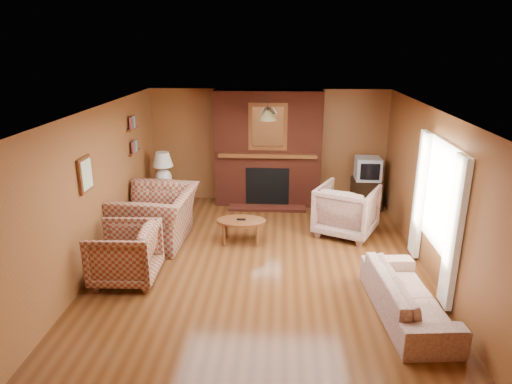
# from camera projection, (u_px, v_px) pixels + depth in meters

# --- Properties ---
(floor) EXTENTS (6.50, 6.50, 0.00)m
(floor) POSITION_uv_depth(u_px,v_px,m) (261.00, 268.00, 7.03)
(floor) COLOR #4C2710
(floor) RESTS_ON ground
(ceiling) EXTENTS (6.50, 6.50, 0.00)m
(ceiling) POSITION_uv_depth(u_px,v_px,m) (262.00, 112.00, 6.28)
(ceiling) COLOR silver
(ceiling) RESTS_ON wall_back
(wall_back) EXTENTS (6.50, 0.00, 6.50)m
(wall_back) POSITION_uv_depth(u_px,v_px,m) (268.00, 146.00, 9.73)
(wall_back) COLOR brown
(wall_back) RESTS_ON floor
(wall_front) EXTENTS (6.50, 0.00, 6.50)m
(wall_front) POSITION_uv_depth(u_px,v_px,m) (244.00, 326.00, 3.57)
(wall_front) COLOR brown
(wall_front) RESTS_ON floor
(wall_left) EXTENTS (0.00, 6.50, 6.50)m
(wall_left) POSITION_uv_depth(u_px,v_px,m) (94.00, 191.00, 6.79)
(wall_left) COLOR brown
(wall_left) RESTS_ON floor
(wall_right) EXTENTS (0.00, 6.50, 6.50)m
(wall_right) POSITION_uv_depth(u_px,v_px,m) (436.00, 198.00, 6.52)
(wall_right) COLOR brown
(wall_right) RESTS_ON floor
(fireplace) EXTENTS (2.20, 0.82, 2.40)m
(fireplace) POSITION_uv_depth(u_px,v_px,m) (268.00, 150.00, 9.49)
(fireplace) COLOR #5A2013
(fireplace) RESTS_ON floor
(window_right) EXTENTS (0.10, 1.85, 2.00)m
(window_right) POSITION_uv_depth(u_px,v_px,m) (436.00, 207.00, 6.36)
(window_right) COLOR beige
(window_right) RESTS_ON wall_right
(bookshelf) EXTENTS (0.09, 0.55, 0.71)m
(bookshelf) POSITION_uv_depth(u_px,v_px,m) (135.00, 136.00, 8.44)
(bookshelf) COLOR brown
(bookshelf) RESTS_ON wall_left
(botanical_print) EXTENTS (0.05, 0.40, 0.50)m
(botanical_print) POSITION_uv_depth(u_px,v_px,m) (85.00, 174.00, 6.39)
(botanical_print) COLOR brown
(botanical_print) RESTS_ON wall_left
(pendant_light) EXTENTS (0.36, 0.36, 0.48)m
(pendant_light) POSITION_uv_depth(u_px,v_px,m) (267.00, 115.00, 8.58)
(pendant_light) COLOR black
(pendant_light) RESTS_ON ceiling
(plaid_loveseat) EXTENTS (1.31, 1.49, 0.93)m
(plaid_loveseat) POSITION_uv_depth(u_px,v_px,m) (156.00, 217.00, 7.82)
(plaid_loveseat) COLOR maroon
(plaid_loveseat) RESTS_ON floor
(plaid_armchair) EXTENTS (0.95, 0.92, 0.84)m
(plaid_armchair) POSITION_uv_depth(u_px,v_px,m) (125.00, 254.00, 6.55)
(plaid_armchair) COLOR maroon
(plaid_armchair) RESTS_ON floor
(floral_sofa) EXTENTS (0.90, 1.93, 0.55)m
(floral_sofa) POSITION_uv_depth(u_px,v_px,m) (408.00, 296.00, 5.75)
(floral_sofa) COLOR #BDB492
(floral_sofa) RESTS_ON floor
(floral_armchair) EXTENTS (1.31, 1.33, 0.91)m
(floral_armchair) POSITION_uv_depth(u_px,v_px,m) (347.00, 210.00, 8.15)
(floral_armchair) COLOR #BDB492
(floral_armchair) RESTS_ON floor
(coffee_table) EXTENTS (0.85, 0.52, 0.44)m
(coffee_table) POSITION_uv_depth(u_px,v_px,m) (241.00, 223.00, 7.82)
(coffee_table) COLOR brown
(coffee_table) RESTS_ON floor
(side_table) EXTENTS (0.44, 0.44, 0.55)m
(side_table) POSITION_uv_depth(u_px,v_px,m) (165.00, 197.00, 9.38)
(side_table) COLOR brown
(side_table) RESTS_ON floor
(table_lamp) EXTENTS (0.41, 0.41, 0.68)m
(table_lamp) POSITION_uv_depth(u_px,v_px,m) (163.00, 167.00, 9.17)
(table_lamp) COLOR silver
(table_lamp) RESTS_ON side_table
(tv_stand) EXTENTS (0.58, 0.53, 0.63)m
(tv_stand) POSITION_uv_depth(u_px,v_px,m) (366.00, 194.00, 9.48)
(tv_stand) COLOR black
(tv_stand) RESTS_ON floor
(crt_tv) EXTENTS (0.50, 0.50, 0.46)m
(crt_tv) POSITION_uv_depth(u_px,v_px,m) (368.00, 169.00, 9.30)
(crt_tv) COLOR #A8ABB0
(crt_tv) RESTS_ON tv_stand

